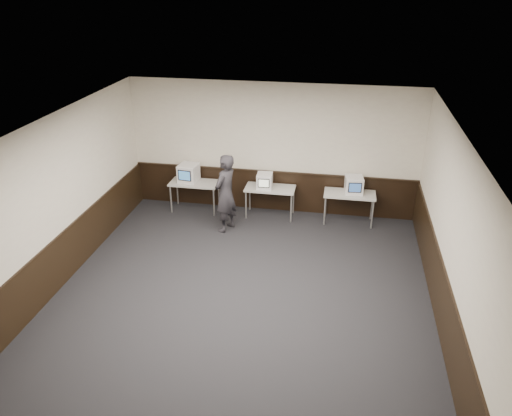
# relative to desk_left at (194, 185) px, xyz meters

# --- Properties ---
(floor) EXTENTS (8.00, 8.00, 0.00)m
(floor) POSITION_rel_desk_left_xyz_m (1.90, -3.60, -0.68)
(floor) COLOR black
(floor) RESTS_ON ground
(ceiling) EXTENTS (8.00, 8.00, 0.00)m
(ceiling) POSITION_rel_desk_left_xyz_m (1.90, -3.60, 2.52)
(ceiling) COLOR white
(ceiling) RESTS_ON back_wall
(back_wall) EXTENTS (7.00, 0.00, 7.00)m
(back_wall) POSITION_rel_desk_left_xyz_m (1.90, 0.40, 0.92)
(back_wall) COLOR beige
(back_wall) RESTS_ON ground
(front_wall) EXTENTS (7.00, 0.00, 7.00)m
(front_wall) POSITION_rel_desk_left_xyz_m (1.90, -7.60, 0.92)
(front_wall) COLOR beige
(front_wall) RESTS_ON ground
(left_wall) EXTENTS (0.00, 8.00, 8.00)m
(left_wall) POSITION_rel_desk_left_xyz_m (-1.60, -3.60, 0.92)
(left_wall) COLOR beige
(left_wall) RESTS_ON ground
(right_wall) EXTENTS (0.00, 8.00, 8.00)m
(right_wall) POSITION_rel_desk_left_xyz_m (5.40, -3.60, 0.92)
(right_wall) COLOR beige
(right_wall) RESTS_ON ground
(wainscot_back) EXTENTS (6.98, 0.04, 1.00)m
(wainscot_back) POSITION_rel_desk_left_xyz_m (1.90, 0.38, -0.18)
(wainscot_back) COLOR black
(wainscot_back) RESTS_ON back_wall
(wainscot_left) EXTENTS (0.04, 7.98, 1.00)m
(wainscot_left) POSITION_rel_desk_left_xyz_m (-1.58, -3.60, -0.18)
(wainscot_left) COLOR black
(wainscot_left) RESTS_ON left_wall
(wainscot_right) EXTENTS (0.04, 7.98, 1.00)m
(wainscot_right) POSITION_rel_desk_left_xyz_m (5.38, -3.60, -0.18)
(wainscot_right) COLOR black
(wainscot_right) RESTS_ON right_wall
(wainscot_rail) EXTENTS (6.98, 0.06, 0.04)m
(wainscot_rail) POSITION_rel_desk_left_xyz_m (1.90, 0.36, 0.34)
(wainscot_rail) COLOR black
(wainscot_rail) RESTS_ON wainscot_back
(desk_left) EXTENTS (1.20, 0.60, 0.75)m
(desk_left) POSITION_rel_desk_left_xyz_m (0.00, 0.00, 0.00)
(desk_left) COLOR #BCBCB7
(desk_left) RESTS_ON ground
(desk_center) EXTENTS (1.20, 0.60, 0.75)m
(desk_center) POSITION_rel_desk_left_xyz_m (1.90, 0.00, 0.00)
(desk_center) COLOR #BCBCB7
(desk_center) RESTS_ON ground
(desk_right) EXTENTS (1.20, 0.60, 0.75)m
(desk_right) POSITION_rel_desk_left_xyz_m (3.80, 0.00, 0.00)
(desk_right) COLOR #BCBCB7
(desk_right) RESTS_ON ground
(emac_left) EXTENTS (0.50, 0.52, 0.45)m
(emac_left) POSITION_rel_desk_left_xyz_m (-0.15, 0.03, 0.30)
(emac_left) COLOR white
(emac_left) RESTS_ON desk_left
(emac_center) EXTENTS (0.38, 0.41, 0.37)m
(emac_center) POSITION_rel_desk_left_xyz_m (1.77, -0.04, 0.25)
(emac_center) COLOR white
(emac_center) RESTS_ON desk_center
(emac_right) EXTENTS (0.45, 0.48, 0.41)m
(emac_right) POSITION_rel_desk_left_xyz_m (3.88, 0.04, 0.28)
(emac_right) COLOR white
(emac_right) RESTS_ON desk_right
(person) EXTENTS (0.66, 0.79, 1.84)m
(person) POSITION_rel_desk_left_xyz_m (1.01, -0.90, 0.24)
(person) COLOR #29272D
(person) RESTS_ON ground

